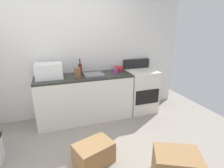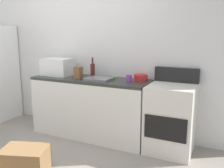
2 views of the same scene
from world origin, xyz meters
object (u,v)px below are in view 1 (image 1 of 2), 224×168
Objects in this scene: stove_oven at (140,90)px; coffee_mug at (116,71)px; knife_block at (77,73)px; mixing_bowl at (118,69)px; cardboard_box_small at (176,168)px; cardboard_box_large at (94,153)px; microwave at (49,71)px; wine_bottle at (80,68)px.

stove_oven is 0.76m from coffee_mug.
knife_block is (-0.76, -0.10, 0.04)m from coffee_mug.
mixing_bowl is (0.11, 0.16, -0.00)m from coffee_mug.
cardboard_box_small is (0.09, -1.85, -0.75)m from coffee_mug.
mixing_bowl is 0.38× the size of cardboard_box_large.
cardboard_box_large is at bearing -121.84° from mixing_bowl.
microwave reaches higher than cardboard_box_small.
microwave is 2.42× the size of mixing_bowl.
microwave reaches higher than coffee_mug.
knife_block is 0.95× the size of mixing_bowl.
mixing_bowl is 2.15m from cardboard_box_small.
knife_block is 0.36× the size of cardboard_box_large.
cardboard_box_small is at bearing -35.71° from cardboard_box_large.
stove_oven is at bearing 2.87° from coffee_mug.
cardboard_box_large is 0.95× the size of cardboard_box_small.
wine_bottle reaches higher than microwave.
wine_bottle is 0.28m from knife_block.
coffee_mug is at bearing -2.16° from microwave.
stove_oven is 2.39× the size of microwave.
microwave reaches higher than knife_block.
coffee_mug reaches higher than mixing_bowl.
stove_oven is 0.69m from mixing_bowl.
mixing_bowl is (1.36, 0.12, -0.09)m from microwave.
microwave is at bearing 177.84° from coffee_mug.
stove_oven is 3.67× the size of wine_bottle.
wine_bottle is 0.60× the size of cardboard_box_large.
knife_block is 0.34× the size of cardboard_box_small.
mixing_bowl is (0.78, -0.00, -0.06)m from wine_bottle.
stove_oven reaches higher than knife_block.
coffee_mug is 0.20× the size of cardboard_box_large.
coffee_mug is (-0.59, -0.03, 0.48)m from stove_oven.
knife_block is at bearing -163.39° from mixing_bowl.
wine_bottle is at bearing 11.60° from microwave.
knife_block is at bearing 116.05° from cardboard_box_small.
stove_oven reaches higher than coffee_mug.
microwave is 1.63m from cardboard_box_large.
coffee_mug is 0.20m from mixing_bowl.
stove_oven is 1.92m from microwave.
cardboard_box_small is (-0.50, -1.88, -0.27)m from stove_oven.
microwave is 1.25m from coffee_mug.
cardboard_box_large is (-0.09, -1.40, -0.86)m from wine_bottle.
cardboard_box_small is at bearing -87.14° from coffee_mug.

